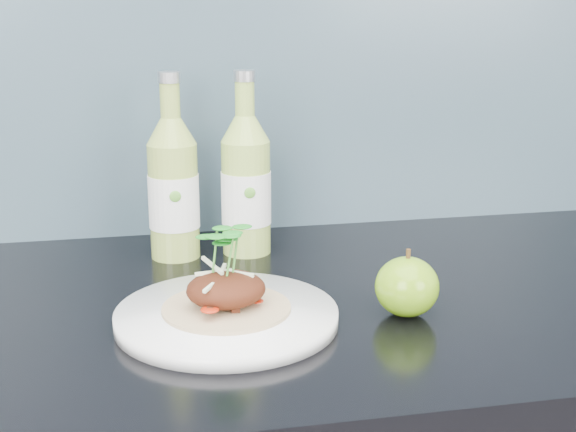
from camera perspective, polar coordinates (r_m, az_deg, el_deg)
name	(u,v)px	position (r m, az deg, el deg)	size (l,w,h in m)	color
dinner_plate	(227,317)	(0.87, -4.39, -7.14)	(0.24, 0.24, 0.02)	white
pork_taco	(226,285)	(0.86, -4.44, -4.95)	(0.14, 0.14, 0.09)	tan
green_apple	(407,287)	(0.89, 8.46, -4.99)	(0.09, 0.09, 0.08)	#4C880E
cider_bottle_left	(173,189)	(1.08, -8.15, 1.93)	(0.08, 0.08, 0.25)	#96B149
cider_bottle_right	(246,185)	(1.08, -3.01, 2.19)	(0.08, 0.08, 0.25)	#9CBD4E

